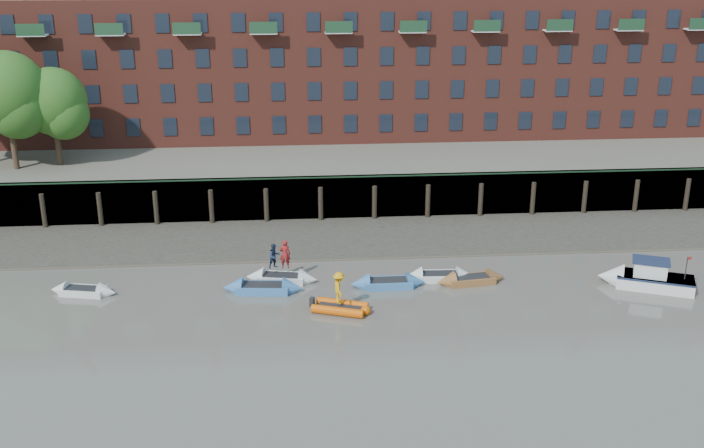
{
  "coord_description": "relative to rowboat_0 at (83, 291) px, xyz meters",
  "views": [
    {
      "loc": [
        -4.23,
        -35.88,
        20.47
      ],
      "look_at": [
        -0.45,
        12.0,
        3.2
      ],
      "focal_mm": 42.0,
      "sensor_mm": 36.0,
      "label": 1
    }
  ],
  "objects": [
    {
      "name": "person_rower_b",
      "position": [
        11.35,
        1.09,
        1.44
      ],
      "size": [
        0.95,
        0.89,
        1.56
      ],
      "primitive_type": "imported",
      "rotation": [
        0.0,
        0.0,
        0.52
      ],
      "color": "#19233F",
      "rests_on": "rowboat_3"
    },
    {
      "name": "bank_terrace",
      "position": [
        16.64,
        26.18,
        1.39
      ],
      "size": [
        110.0,
        28.0,
        3.2
      ],
      "primitive_type": "cube",
      "color": "#5E594D",
      "rests_on": "ground"
    },
    {
      "name": "person_rib_crew",
      "position": [
        15.01,
        -3.51,
        1.25
      ],
      "size": [
        0.79,
        1.25,
        1.86
      ],
      "primitive_type": "imported",
      "rotation": [
        0.0,
        0.0,
        1.65
      ],
      "color": "orange",
      "rests_on": "rib_tender"
    },
    {
      "name": "apartment_terrace",
      "position": [
        16.64,
        27.17,
        12.62
      ],
      "size": [
        80.6,
        15.56,
        20.98
      ],
      "color": "brown",
      "rests_on": "bank_terrace"
    },
    {
      "name": "rowboat_3",
      "position": [
        11.76,
        0.94,
        0.02
      ],
      "size": [
        4.61,
        2.12,
        1.29
      ],
      "rotation": [
        0.0,
        0.0,
        -0.19
      ],
      "color": "silver",
      "rests_on": "ground"
    },
    {
      "name": "mud_band",
      "position": [
        16.64,
        4.78,
        -0.21
      ],
      "size": [
        110.0,
        1.6,
        0.1
      ],
      "primitive_type": "cube",
      "color": "#4C4336",
      "rests_on": "ground"
    },
    {
      "name": "tree_cluster",
      "position": [
        -8.97,
        17.53,
        8.8
      ],
      "size": [
        11.76,
        7.74,
        9.4
      ],
      "color": "#3A281C",
      "rests_on": "bank_terrace"
    },
    {
      "name": "rowboat_2",
      "position": [
        10.64,
        -0.5,
        0.04
      ],
      "size": [
        4.93,
        1.9,
        1.4
      ],
      "rotation": [
        0.0,
        0.0,
        -0.11
      ],
      "color": "teal",
      "rests_on": "ground"
    },
    {
      "name": "foreshore",
      "position": [
        16.64,
        8.18,
        -0.21
      ],
      "size": [
        110.0,
        8.0,
        0.5
      ],
      "primitive_type": "cube",
      "color": "#3D382F",
      "rests_on": "ground"
    },
    {
      "name": "rib_tender",
      "position": [
        15.19,
        -3.57,
        0.04
      ],
      "size": [
        3.37,
        2.47,
        0.57
      ],
      "rotation": [
        0.0,
        0.0,
        -0.35
      ],
      "color": "#D85306",
      "rests_on": "ground"
    },
    {
      "name": "rowboat_5",
      "position": [
        21.48,
        0.45,
        0.02
      ],
      "size": [
        4.4,
        1.45,
        1.26
      ],
      "rotation": [
        0.0,
        0.0,
        -0.04
      ],
      "color": "silver",
      "rests_on": "ground"
    },
    {
      "name": "river_wall",
      "position": [
        16.64,
        12.56,
        1.39
      ],
      "size": [
        110.0,
        1.23,
        3.3
      ],
      "color": "#2D2A26",
      "rests_on": "ground"
    },
    {
      "name": "ground",
      "position": [
        16.64,
        -9.82,
        -0.21
      ],
      "size": [
        220.0,
        220.0,
        0.0
      ],
      "primitive_type": "plane",
      "color": "#5B574F",
      "rests_on": "ground"
    },
    {
      "name": "person_rower_a",
      "position": [
        12.0,
        1.04,
        1.57
      ],
      "size": [
        0.67,
        0.44,
        1.83
      ],
      "primitive_type": "imported",
      "rotation": [
        0.0,
        0.0,
        3.15
      ],
      "color": "maroon",
      "rests_on": "rowboat_3"
    },
    {
      "name": "rowboat_6",
      "position": [
        23.33,
        -0.19,
        0.02
      ],
      "size": [
        4.49,
        1.86,
        1.26
      ],
      "rotation": [
        0.0,
        0.0,
        0.14
      ],
      "color": "brown",
      "rests_on": "ground"
    },
    {
      "name": "rowboat_0",
      "position": [
        0.0,
        0.0,
        0.0
      ],
      "size": [
        4.19,
        1.96,
        1.17
      ],
      "rotation": [
        0.0,
        0.0,
        -0.2
      ],
      "color": "silver",
      "rests_on": "ground"
    },
    {
      "name": "rowboat_4",
      "position": [
        18.18,
        -0.35,
        0.03
      ],
      "size": [
        4.57,
        1.35,
        1.32
      ],
      "rotation": [
        0.0,
        0.0,
        0.01
      ],
      "color": "teal",
      "rests_on": "ground"
    },
    {
      "name": "motor_launch",
      "position": [
        33.37,
        -1.49,
        0.38
      ],
      "size": [
        5.82,
        3.8,
        2.29
      ],
      "rotation": [
        0.0,
        0.0,
        2.75
      ],
      "color": "silver",
      "rests_on": "ground"
    }
  ]
}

